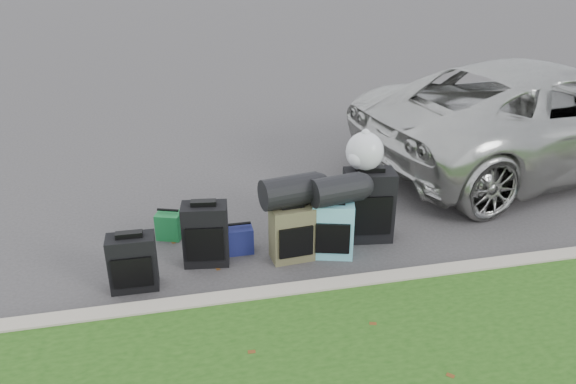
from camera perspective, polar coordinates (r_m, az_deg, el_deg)
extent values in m
plane|color=#383535|center=(6.17, 1.31, -5.32)|extent=(120.00, 120.00, 0.00)
cube|color=#9E937F|center=(5.31, 3.91, -9.90)|extent=(120.00, 0.18, 0.15)
imported|color=#B7B7B2|center=(8.82, 24.57, 7.13)|extent=(5.73, 3.37, 1.50)
cube|color=black|center=(5.52, -15.49, -6.92)|extent=(0.45, 0.25, 0.55)
cube|color=black|center=(5.75, -8.37, -4.26)|extent=(0.49, 0.33, 0.65)
cube|color=#46432B|center=(5.77, 0.40, -4.18)|extent=(0.45, 0.30, 0.59)
cube|color=#549EB2|center=(5.84, 4.57, -3.82)|extent=(0.48, 0.36, 0.61)
cube|color=black|center=(6.17, 8.14, -1.35)|extent=(0.57, 0.39, 0.80)
cube|color=#1A7637|center=(6.37, -11.96, -3.33)|extent=(0.32, 0.29, 0.30)
cube|color=navy|center=(5.99, -4.92, -4.80)|extent=(0.27, 0.21, 0.29)
cylinder|color=black|center=(5.61, 0.25, 0.09)|extent=(0.64, 0.42, 0.32)
cylinder|color=black|center=(5.65, 5.03, 0.21)|extent=(0.57, 0.38, 0.30)
sphere|color=silver|center=(5.98, 7.80, 4.10)|extent=(0.40, 0.40, 0.40)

